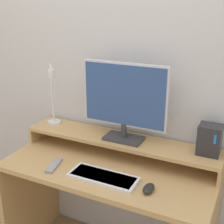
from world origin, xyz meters
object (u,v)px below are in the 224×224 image
router_dock (210,140)px  keyboard (103,177)px  desk_lamp (53,99)px  mouse (149,188)px  remote_control (54,165)px  monitor (124,100)px

router_dock → keyboard: router_dock is taller
desk_lamp → keyboard: bearing=-28.8°
mouse → remote_control: mouse is taller
monitor → mouse: bearing=-47.4°
monitor → remote_control: bearing=-136.2°
monitor → desk_lamp: bearing=-179.8°
desk_lamp → remote_control: (0.20, -0.30, -0.30)m
router_dock → keyboard: size_ratio=0.44×
monitor → remote_control: size_ratio=3.11×
router_dock → keyboard: bearing=-146.3°
monitor → mouse: 0.53m
monitor → mouse: (0.27, -0.29, -0.35)m
mouse → router_dock: bearing=55.4°
monitor → desk_lamp: monitor is taller
router_dock → mouse: bearing=-124.6°
monitor → remote_control: 0.56m
monitor → remote_control: (-0.31, -0.30, -0.36)m
router_dock → mouse: size_ratio=1.76×
router_dock → remote_control: size_ratio=1.01×
monitor → router_dock: size_ratio=3.09×
router_dock → keyboard: (-0.49, -0.33, -0.19)m
router_dock → remote_control: (-0.81, -0.34, -0.19)m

